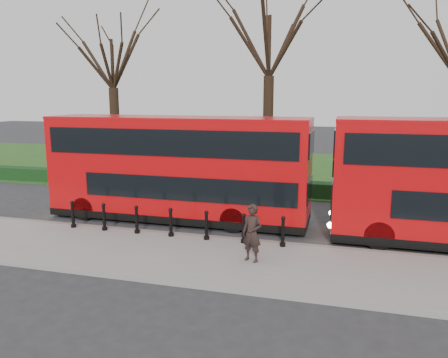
% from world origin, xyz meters
% --- Properties ---
extents(ground, '(120.00, 120.00, 0.00)m').
position_xyz_m(ground, '(0.00, 0.00, 0.00)').
color(ground, '#28282B').
rests_on(ground, ground).
extents(pavement, '(60.00, 4.00, 0.15)m').
position_xyz_m(pavement, '(0.00, -3.00, 0.07)').
color(pavement, gray).
rests_on(pavement, ground).
extents(kerb, '(60.00, 0.25, 0.16)m').
position_xyz_m(kerb, '(0.00, -1.00, 0.07)').
color(kerb, slate).
rests_on(kerb, ground).
extents(grass_verge, '(60.00, 18.00, 0.06)m').
position_xyz_m(grass_verge, '(0.00, 15.00, 0.03)').
color(grass_verge, '#244818').
rests_on(grass_verge, ground).
extents(hedge, '(60.00, 0.90, 0.80)m').
position_xyz_m(hedge, '(0.00, 6.80, 0.40)').
color(hedge, black).
rests_on(hedge, ground).
extents(yellow_line_outer, '(60.00, 0.10, 0.01)m').
position_xyz_m(yellow_line_outer, '(0.00, -0.70, 0.01)').
color(yellow_line_outer, yellow).
rests_on(yellow_line_outer, ground).
extents(yellow_line_inner, '(60.00, 0.10, 0.01)m').
position_xyz_m(yellow_line_inner, '(0.00, -0.50, 0.01)').
color(yellow_line_inner, yellow).
rests_on(yellow_line_inner, ground).
extents(tree_left, '(6.59, 6.59, 10.29)m').
position_xyz_m(tree_left, '(-8.00, 10.00, 7.47)').
color(tree_left, black).
rests_on(tree_left, ground).
extents(tree_mid, '(7.31, 7.31, 11.42)m').
position_xyz_m(tree_mid, '(2.00, 10.00, 8.30)').
color(tree_mid, black).
rests_on(tree_mid, ground).
extents(bollard_row, '(8.28, 0.15, 1.00)m').
position_xyz_m(bollard_row, '(0.46, -1.35, 0.65)').
color(bollard_row, black).
rests_on(bollard_row, pavement).
extents(bus_lead, '(10.87, 2.50, 4.32)m').
position_xyz_m(bus_lead, '(-0.25, 1.22, 2.18)').
color(bus_lead, '#B8080C').
rests_on(bus_lead, ground).
extents(pedestrian, '(0.76, 0.62, 1.80)m').
position_xyz_m(pedestrian, '(3.79, -2.94, 1.05)').
color(pedestrian, black).
rests_on(pedestrian, pavement).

